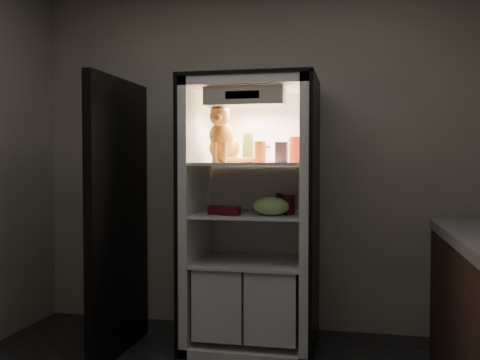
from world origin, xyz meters
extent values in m
plane|color=#C0B3A0|center=(0.00, 1.80, 1.35)|extent=(3.60, 0.00, 3.60)
cube|color=white|center=(0.00, 1.67, 0.93)|extent=(0.85, 0.06, 1.85)
cube|color=white|center=(-0.40, 1.35, 0.93)|extent=(0.06, 0.70, 1.85)
cube|color=white|center=(0.40, 1.35, 0.93)|extent=(0.06, 0.70, 1.85)
cube|color=white|center=(0.00, 1.35, 1.82)|extent=(0.85, 0.70, 0.06)
cube|color=white|center=(0.00, 1.35, 0.03)|extent=(0.85, 0.70, 0.06)
cube|color=black|center=(-0.44, 1.35, 0.93)|extent=(0.02, 0.72, 1.87)
cube|color=black|center=(0.44, 1.35, 0.93)|extent=(0.02, 0.72, 1.87)
cube|color=black|center=(0.00, 1.35, 1.86)|extent=(0.90, 0.72, 0.02)
cube|color=white|center=(0.00, 1.32, 1.28)|extent=(0.73, 0.62, 0.02)
cube|color=white|center=(0.00, 1.32, 0.93)|extent=(0.73, 0.62, 0.02)
cube|color=white|center=(-0.18, 1.32, 0.35)|extent=(0.34, 0.58, 0.48)
cube|color=white|center=(0.18, 1.32, 0.35)|extent=(0.34, 0.58, 0.48)
cube|color=white|center=(0.00, 1.32, 0.60)|extent=(0.73, 0.62, 0.02)
cube|color=beige|center=(0.00, 1.11, 1.72)|extent=(0.52, 0.18, 0.12)
cube|color=black|center=(0.00, 1.02, 1.72)|extent=(0.22, 0.01, 0.05)
cube|color=black|center=(-0.85, 1.03, 0.93)|extent=(0.06, 0.87, 1.85)
cube|color=white|center=(-0.85, 0.97, 0.55)|extent=(0.06, 0.64, 0.12)
cube|color=white|center=(-0.85, 0.97, 1.05)|extent=(0.06, 0.64, 0.12)
ellipsoid|color=#CD601A|center=(-0.19, 1.34, 1.39)|extent=(0.22, 0.27, 0.22)
ellipsoid|color=#CD601A|center=(-0.19, 1.23, 1.48)|extent=(0.18, 0.16, 0.19)
sphere|color=orange|center=(-0.18, 1.17, 1.60)|extent=(0.14, 0.14, 0.14)
sphere|color=orange|center=(-0.18, 1.11, 1.58)|extent=(0.06, 0.06, 0.06)
cone|color=orange|center=(-0.22, 1.17, 1.67)|extent=(0.06, 0.06, 0.06)
cone|color=orange|center=(-0.14, 1.18, 1.67)|extent=(0.06, 0.06, 0.06)
cylinder|color=#CD601A|center=(-0.22, 1.16, 1.36)|extent=(0.04, 0.04, 0.13)
cylinder|color=#CD601A|center=(-0.15, 1.17, 1.36)|extent=(0.04, 0.04, 0.13)
cylinder|color=#CD601A|center=(-0.07, 1.25, 1.31)|extent=(0.23, 0.15, 0.04)
cylinder|color=#217C33|center=(-0.02, 1.32, 1.38)|extent=(0.08, 0.08, 0.19)
cylinder|color=#217C33|center=(-0.02, 1.32, 1.48)|extent=(0.08, 0.08, 0.02)
cylinder|color=white|center=(0.06, 1.50, 1.34)|extent=(0.09, 0.09, 0.10)
cylinder|color=#1746A1|center=(0.06, 1.50, 1.40)|extent=(0.09, 0.09, 0.02)
cylinder|color=maroon|center=(0.07, 1.26, 1.35)|extent=(0.08, 0.08, 0.13)
cylinder|color=#B28C2F|center=(0.07, 1.26, 1.43)|extent=(0.08, 0.08, 0.01)
cylinder|color=#982D14|center=(0.31, 1.37, 1.38)|extent=(0.11, 0.11, 0.17)
cylinder|color=white|center=(0.31, 1.37, 1.47)|extent=(0.11, 0.11, 0.01)
cube|color=white|center=(0.24, 1.12, 1.36)|extent=(0.08, 0.08, 0.13)
cylinder|color=black|center=(0.19, 1.47, 1.01)|extent=(0.07, 0.07, 0.13)
cylinder|color=#B2B2B2|center=(0.19, 1.47, 1.07)|extent=(0.07, 0.07, 0.00)
cylinder|color=black|center=(0.27, 1.30, 1.01)|extent=(0.07, 0.07, 0.13)
cylinder|color=#B2B2B2|center=(0.27, 1.30, 1.08)|extent=(0.08, 0.08, 0.00)
cylinder|color=black|center=(0.26, 1.27, 1.01)|extent=(0.07, 0.07, 0.13)
cylinder|color=#B2B2B2|center=(0.26, 1.27, 1.08)|extent=(0.08, 0.08, 0.00)
cylinder|color=brown|center=(0.04, 1.42, 0.98)|extent=(0.06, 0.06, 0.07)
cylinder|color=#B2B2B2|center=(0.04, 1.42, 1.02)|extent=(0.06, 0.06, 0.01)
ellipsoid|color=#7CB956|center=(0.16, 1.19, 1.00)|extent=(0.24, 0.18, 0.12)
cube|color=#510D16|center=(-0.21, 1.19, 0.97)|extent=(0.11, 0.11, 0.06)
cube|color=#510D16|center=(-0.10, 1.14, 0.97)|extent=(0.11, 0.11, 0.06)
camera|label=1|loc=(0.69, -2.31, 1.30)|focal=40.00mm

